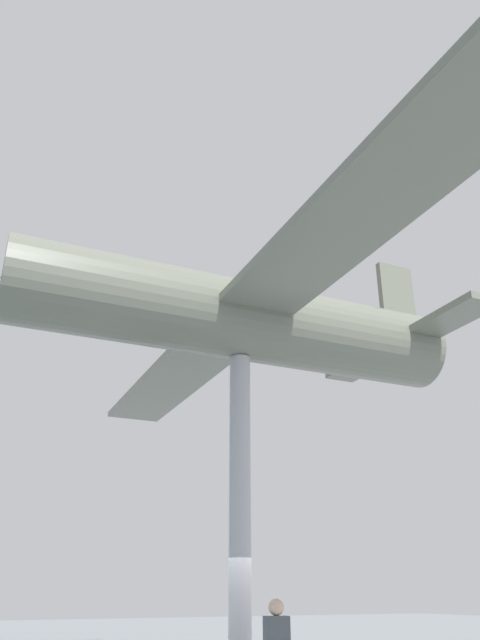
# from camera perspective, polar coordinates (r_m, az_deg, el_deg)

# --- Properties ---
(support_pylon_central) EXTENTS (0.48, 0.48, 6.96)m
(support_pylon_central) POSITION_cam_1_polar(r_m,az_deg,el_deg) (14.04, -0.00, -16.92)
(support_pylon_central) COLOR #B7B7BC
(support_pylon_central) RESTS_ON ground_plane
(suspended_airplane) EXTENTS (20.08, 12.79, 3.54)m
(suspended_airplane) POSITION_cam_1_polar(r_m,az_deg,el_deg) (15.13, -0.95, 0.22)
(suspended_airplane) COLOR slate
(suspended_airplane) RESTS_ON support_pylon_central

